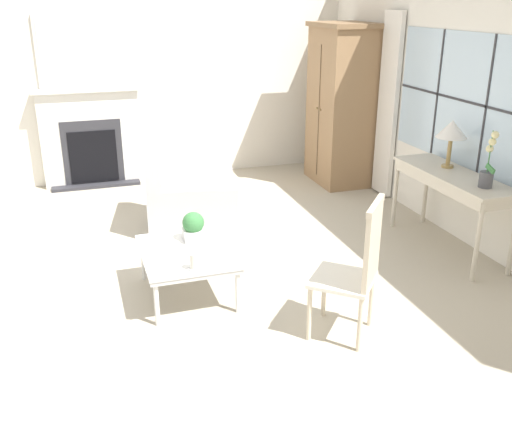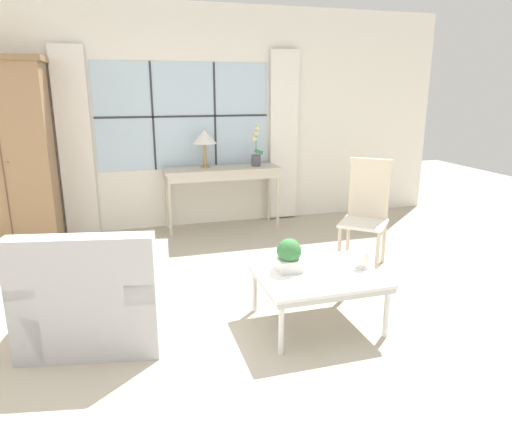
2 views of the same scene
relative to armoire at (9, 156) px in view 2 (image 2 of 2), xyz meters
The scene contains 11 objects.
ground_plane 3.48m from the armoire, 52.81° to the right, with size 14.00×14.00×0.00m, color #B2A893.
wall_back_windowed 2.06m from the armoire, 10.92° to the left, with size 7.20×0.14×2.80m.
armoire is the anchor object (origin of this frame).
console_table 2.44m from the armoire, ahead, with size 1.47×0.47×0.80m.
table_lamp 2.22m from the armoire, ahead, with size 0.30×0.30×0.48m.
potted_orchid 2.87m from the armoire, ahead, with size 0.16×0.12×0.52m.
armchair_upholstered 2.60m from the armoire, 67.14° to the right, with size 1.10×1.11×0.87m.
side_chair_wooden 3.92m from the armoire, 23.52° to the right, with size 0.62×0.62×1.09m.
coffee_table 3.73m from the armoire, 45.63° to the right, with size 0.91×0.76×0.42m.
potted_plant_small 3.50m from the armoire, 46.76° to the right, with size 0.19×0.19×0.25m.
pillar_candle 3.99m from the armoire, 41.81° to the right, with size 0.11×0.11×0.15m.
Camera 2 is at (-0.79, -2.94, 1.77)m, focal length 32.00 mm.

